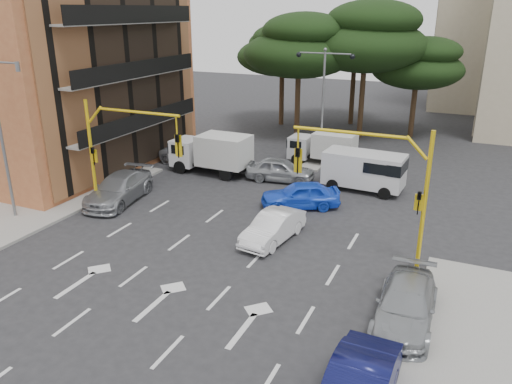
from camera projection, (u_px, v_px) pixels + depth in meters
ground at (216, 250)px, 22.84m from camera, size 120.00×120.00×0.00m
median_strip at (320, 159)px, 36.52m from camera, size 1.40×6.00×0.15m
apartment_orange at (39, 64)px, 34.21m from camera, size 15.19×16.15×13.70m
pine_left_near at (300, 45)px, 40.53m from camera, size 9.15×9.15×10.23m
pine_center at (367, 37)px, 40.09m from camera, size 9.98×9.98×11.16m
pine_left_far at (283, 50)px, 45.35m from camera, size 8.32×8.32×9.30m
pine_right at (419, 63)px, 40.99m from camera, size 7.49×7.49×8.37m
pine_back at (356, 41)px, 45.38m from camera, size 9.15×9.15×10.23m
signal_mast_right at (382, 177)px, 20.60m from camera, size 5.79×0.37×6.00m
signal_mast_left at (117, 143)px, 25.81m from camera, size 5.79×0.37×6.00m
street_lamp_left at (3, 131)px, 24.68m from camera, size 2.08×0.20×8.00m
street_lamp_center at (324, 85)px, 34.67m from camera, size 4.16×0.36×7.77m
car_white_hatch at (273, 227)px, 23.58m from camera, size 2.01×4.31×1.37m
car_blue_compact at (300, 195)px, 27.53m from camera, size 4.64×3.56×1.47m
car_silver_wagon at (119, 189)px, 28.39m from camera, size 2.97×5.63×1.56m
car_silver_cross_a at (194, 154)px, 35.53m from camera, size 4.96×2.45×1.35m
car_silver_cross_b at (281, 170)px, 31.82m from camera, size 4.57×2.33×1.49m
car_silver_parked at (406, 305)px, 17.38m from camera, size 2.08×4.88×1.40m
van_white at (364, 171)px, 30.10m from camera, size 4.86×2.42×2.37m
box_truck_a at (211, 154)px, 33.15m from camera, size 5.51×2.44×2.68m
box_truck_b at (323, 148)px, 35.17m from camera, size 4.78×2.08×2.33m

